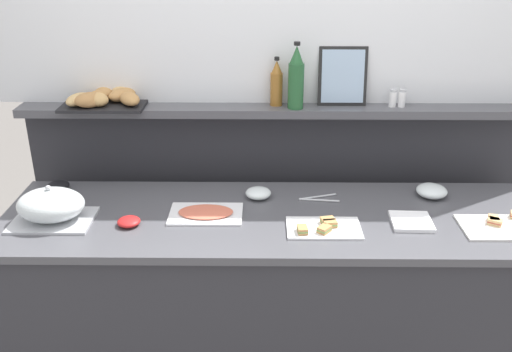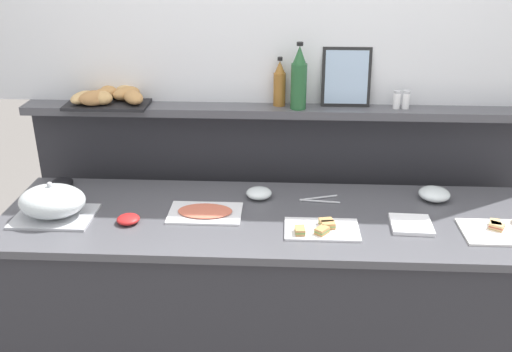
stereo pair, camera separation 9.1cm
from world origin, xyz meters
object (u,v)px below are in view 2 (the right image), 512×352
condiment_bowl_red (62,182)px  vinegar_bottle_amber (281,84)px  salt_shaker (397,100)px  pepper_shaker (406,100)px  serving_cloche (52,203)px  wine_bottle_green (299,79)px  serving_tongs (318,200)px  bread_basket (109,97)px  napkin_stack (411,225)px  framed_picture (346,77)px  condiment_bowl_teal (128,219)px  glass_bowl_medium (259,193)px  cold_cuts_platter (205,213)px  glass_bowl_large (434,194)px  sandwich_platter_side (321,229)px  sandwich_platter_rear (508,231)px

condiment_bowl_red → vinegar_bottle_amber: 1.17m
salt_shaker → pepper_shaker: 0.04m
serving_cloche → wine_bottle_green: wine_bottle_green is taller
vinegar_bottle_amber → salt_shaker: 0.56m
serving_tongs → vinegar_bottle_amber: 0.59m
pepper_shaker → bread_basket: pepper_shaker is taller
napkin_stack → framed_picture: 0.78m
condiment_bowl_red → salt_shaker: (1.61, 0.19, 0.38)m
condiment_bowl_teal → napkin_stack: (1.20, 0.03, -0.01)m
condiment_bowl_teal → vinegar_bottle_amber: bearing=41.7°
bread_basket → framed_picture: bearing=2.2°
framed_picture → napkin_stack: bearing=-65.7°
glass_bowl_medium → framed_picture: 0.70m
serving_tongs → salt_shaker: salt_shaker is taller
cold_cuts_platter → glass_bowl_large: (1.04, 0.20, 0.02)m
napkin_stack → serving_tongs: bearing=149.3°
glass_bowl_large → glass_bowl_medium: glass_bowl_large is taller
glass_bowl_large → bread_basket: bread_basket is taller
pepper_shaker → bread_basket: bearing=-179.8°
condiment_bowl_red → salt_shaker: 1.67m
glass_bowl_large → wine_bottle_green: 0.83m
glass_bowl_large → condiment_bowl_teal: glass_bowl_large is taller
serving_tongs → napkin_stack: 0.44m
condiment_bowl_teal → salt_shaker: size_ratio=1.13×
condiment_bowl_red → vinegar_bottle_amber: size_ratio=0.45×
wine_bottle_green → bread_basket: size_ratio=0.78×
sandwich_platter_side → vinegar_bottle_amber: (-0.18, 0.60, 0.46)m
serving_cloche → framed_picture: 1.46m
cold_cuts_platter → vinegar_bottle_amber: bearing=56.2°
vinegar_bottle_amber → sandwich_platter_side: bearing=-73.0°
sandwich_platter_side → serving_cloche: (-1.15, 0.06, 0.06)m
sandwich_platter_rear → salt_shaker: size_ratio=4.13×
serving_cloche → glass_bowl_large: (1.69, 0.26, -0.05)m
condiment_bowl_teal → vinegar_bottle_amber: vinegar_bottle_amber is taller
sandwich_platter_rear → vinegar_bottle_amber: (-0.95, 0.58, 0.46)m
sandwich_platter_rear → serving_tongs: 0.81m
condiment_bowl_teal → framed_picture: size_ratio=0.35×
glass_bowl_medium → sandwich_platter_rear: bearing=-15.1°
condiment_bowl_teal → bread_basket: 0.69m
vinegar_bottle_amber → pepper_shaker: (0.60, -0.02, -0.06)m
napkin_stack → framed_picture: framed_picture is taller
glass_bowl_medium → cold_cuts_platter: bearing=-141.6°
bread_basket → glass_bowl_large: bearing=-9.0°
pepper_shaker → condiment_bowl_red: bearing=-173.4°
condiment_bowl_red → salt_shaker: bearing=6.8°
condiment_bowl_red → glass_bowl_large: bearing=-2.0°
vinegar_bottle_amber → serving_cloche: bearing=-151.0°
serving_cloche → pepper_shaker: pepper_shaker is taller
sandwich_platter_rear → condiment_bowl_teal: sandwich_platter_rear is taller
sandwich_platter_rear → napkin_stack: size_ratio=2.11×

